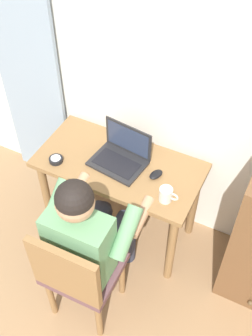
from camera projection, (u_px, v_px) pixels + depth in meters
wall_back at (180, 77)px, 2.42m from camera, size 4.80×0.05×2.50m
curtain_panel at (26, 62)px, 2.83m from camera, size 0.52×0.03×2.15m
desk at (119, 176)px, 2.76m from camera, size 1.08×0.54×0.73m
chair at (78, 273)px, 2.39m from camera, size 0.43×0.41×0.89m
person_seated at (91, 231)px, 2.37m from camera, size 0.54×0.59×1.20m
laptop at (121, 155)px, 2.65m from camera, size 0.37×0.29×0.24m
computer_mouse at (156, 174)px, 2.58m from camera, size 0.09×0.11×0.03m
desk_clock at (56, 160)px, 2.67m from camera, size 0.09×0.09×0.03m
coffee_mug at (166, 195)px, 2.43m from camera, size 0.12×0.08×0.09m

